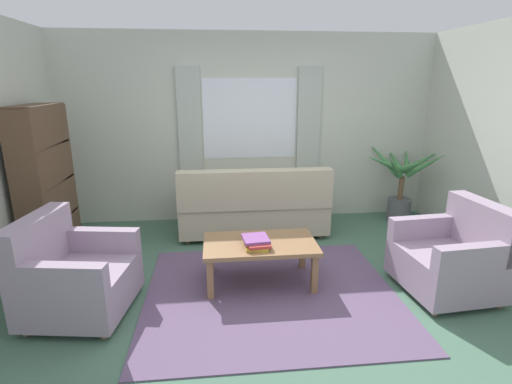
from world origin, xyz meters
The scene contains 11 objects.
ground_plane centered at (0.00, 0.00, 0.00)m, with size 6.24×6.24×0.00m, color #476B56.
wall_back centered at (0.00, 2.26, 1.30)m, with size 5.32×0.12×2.60m, color beige.
window_with_curtains centered at (0.00, 2.18, 1.45)m, with size 1.98×0.07×1.40m.
area_rug centered at (0.00, 0.00, 0.01)m, with size 2.36×2.05×0.01m, color #604C6B.
couch centered at (-0.02, 1.54, 0.37)m, with size 1.90×0.82×0.92m.
armchair_left centered at (-1.74, -0.11, 0.35)m, with size 0.93×0.95×0.88m.
armchair_right centered at (1.73, -0.11, 0.35)m, with size 0.89×0.90×0.88m.
coffee_table centered at (-0.08, 0.23, 0.38)m, with size 1.10×0.64×0.44m.
book_stack_on_table centered at (-0.12, 0.15, 0.48)m, with size 0.27×0.35×0.08m.
potted_plant centered at (2.11, 1.80, 0.57)m, with size 1.22×1.24×1.14m.
bookshelf centered at (-2.35, 1.14, 0.77)m, with size 0.30×0.94×1.72m.
Camera 1 is at (-0.48, -3.25, 1.96)m, focal length 27.19 mm.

